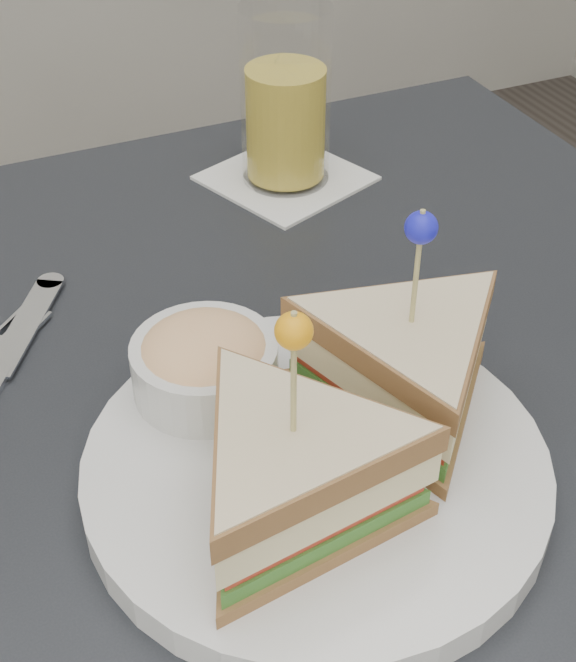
% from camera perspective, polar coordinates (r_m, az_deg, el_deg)
% --- Properties ---
extents(table, '(0.80, 0.80, 0.75)m').
position_cam_1_polar(table, '(0.65, -0.45, -9.44)').
color(table, black).
rests_on(table, ground).
extents(plate_meal, '(0.35, 0.35, 0.16)m').
position_cam_1_polar(plate_meal, '(0.52, 2.56, -5.70)').
color(plate_meal, silver).
rests_on(plate_meal, table).
extents(cutlery_knife, '(0.12, 0.18, 0.01)m').
position_cam_1_polar(cutlery_knife, '(0.65, -17.34, -2.25)').
color(cutlery_knife, silver).
rests_on(cutlery_knife, table).
extents(drink_set, '(0.16, 0.16, 0.16)m').
position_cam_1_polar(drink_set, '(0.81, -0.15, 13.65)').
color(drink_set, silver).
rests_on(drink_set, table).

